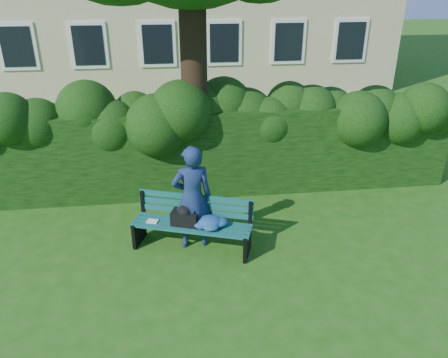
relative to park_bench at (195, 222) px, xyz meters
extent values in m
plane|color=#1F5710|center=(0.57, 0.07, -0.50)|extent=(80.00, 80.00, 0.00)
cube|color=white|center=(-5.43, 10.05, 1.50)|extent=(1.30, 0.08, 1.60)
cube|color=black|center=(-5.43, 10.01, 1.50)|extent=(1.05, 0.04, 1.35)
cube|color=white|center=(-3.03, 10.05, 1.50)|extent=(1.30, 0.08, 1.60)
cube|color=black|center=(-3.03, 10.01, 1.50)|extent=(1.05, 0.04, 1.35)
cube|color=white|center=(-0.63, 10.05, 1.50)|extent=(1.30, 0.08, 1.60)
cube|color=black|center=(-0.63, 10.01, 1.50)|extent=(1.05, 0.04, 1.35)
cube|color=white|center=(1.77, 10.05, 1.50)|extent=(1.30, 0.08, 1.60)
cube|color=black|center=(1.77, 10.01, 1.50)|extent=(1.05, 0.04, 1.35)
cube|color=white|center=(4.17, 10.05, 1.50)|extent=(1.30, 0.08, 1.60)
cube|color=black|center=(4.17, 10.01, 1.50)|extent=(1.05, 0.04, 1.35)
cube|color=white|center=(6.57, 10.05, 1.50)|extent=(1.30, 0.08, 1.60)
cube|color=black|center=(6.57, 10.01, 1.50)|extent=(1.05, 0.04, 1.35)
cube|color=black|center=(0.57, 2.27, 0.40)|extent=(10.00, 1.00, 1.80)
cylinder|color=black|center=(0.18, 2.07, 2.25)|extent=(0.50, 0.50, 5.51)
cube|color=#0F4A4B|center=(-0.12, -0.19, -0.05)|extent=(1.92, 0.75, 0.04)
cube|color=#0F4A4B|center=(-0.08, -0.08, -0.05)|extent=(1.92, 0.75, 0.04)
cube|color=#0F4A4B|center=(-0.04, 0.03, -0.05)|extent=(1.92, 0.75, 0.04)
cube|color=#0F4A4B|center=(0.00, 0.15, -0.05)|extent=(1.92, 0.75, 0.04)
cube|color=#0F4A4B|center=(0.02, 0.22, 0.08)|extent=(1.90, 0.69, 0.10)
cube|color=#0F4A4B|center=(0.03, 0.23, 0.21)|extent=(1.90, 0.69, 0.10)
cube|color=#0F4A4B|center=(0.03, 0.24, 0.34)|extent=(1.90, 0.69, 0.10)
cube|color=black|center=(-0.96, 0.29, -0.28)|extent=(0.22, 0.49, 0.44)
cube|color=black|center=(-0.87, 0.54, 0.15)|extent=(0.08, 0.08, 0.45)
cube|color=black|center=(-0.98, 0.24, -0.06)|extent=(0.20, 0.42, 0.05)
cube|color=black|center=(0.83, -0.34, -0.28)|extent=(0.22, 0.49, 0.44)
cube|color=black|center=(0.92, -0.09, 0.15)|extent=(0.08, 0.08, 0.45)
cube|color=black|center=(0.81, -0.38, -0.06)|extent=(0.20, 0.42, 0.05)
cube|color=white|center=(-0.71, 0.15, -0.02)|extent=(0.21, 0.18, 0.02)
cube|color=black|center=(-0.16, 0.01, 0.09)|extent=(0.51, 0.40, 0.24)
imported|color=navy|center=(-0.03, 0.10, 0.41)|extent=(0.70, 0.50, 1.82)
camera|label=1|loc=(-0.32, -6.30, 3.73)|focal=35.00mm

